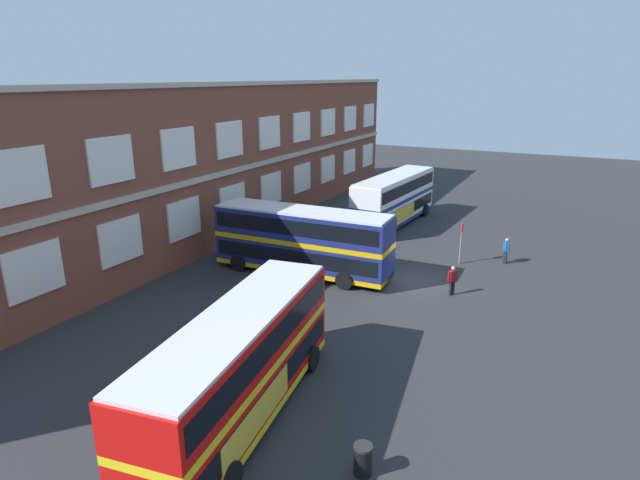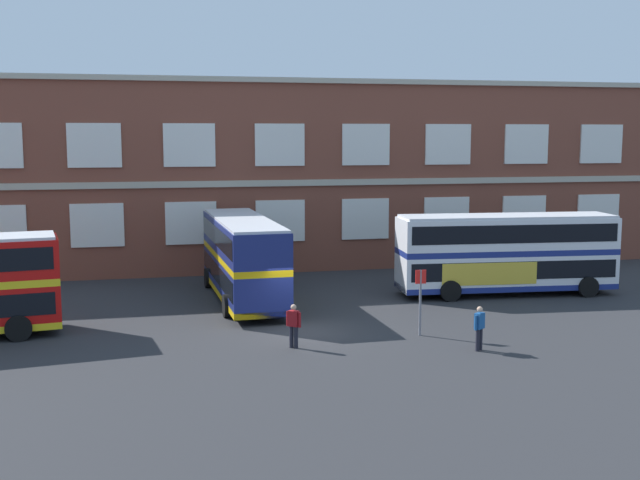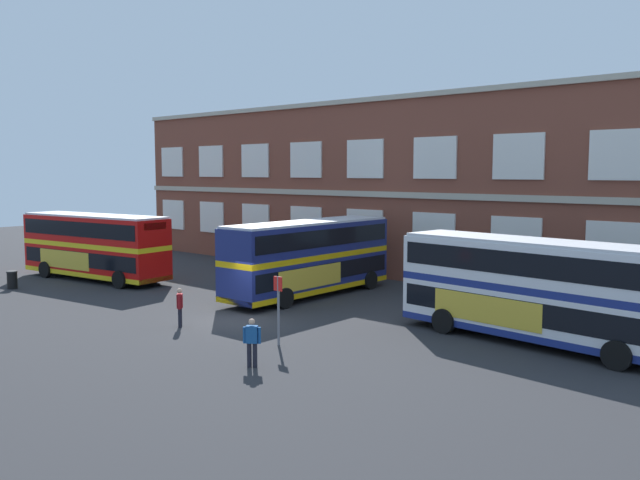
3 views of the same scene
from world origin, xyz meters
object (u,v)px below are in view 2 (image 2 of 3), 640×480
double_decker_middle (243,258)px  bus_stand_flag (420,296)px  waiting_passenger (479,326)px  double_decker_far (506,253)px  second_passenger (294,324)px

double_decker_middle → bus_stand_flag: 10.33m
double_decker_middle → waiting_passenger: (7.56, -10.92, -1.22)m
double_decker_far → waiting_passenger: bearing=-120.6°
double_decker_far → waiting_passenger: size_ratio=6.57×
double_decker_middle → second_passenger: bearing=-84.9°
double_decker_far → second_passenger: double_decker_far is taller
double_decker_far → bus_stand_flag: double_decker_far is taller
bus_stand_flag → second_passenger: bearing=-172.1°
waiting_passenger → second_passenger: same height
second_passenger → bus_stand_flag: (5.35, 0.75, 0.70)m
waiting_passenger → bus_stand_flag: (-1.41, 2.64, 0.70)m
waiting_passenger → second_passenger: size_ratio=1.00×
double_decker_middle → waiting_passenger: bearing=-55.3°
bus_stand_flag → waiting_passenger: bearing=-61.9°
double_decker_middle → double_decker_far: (13.26, -1.29, 0.00)m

